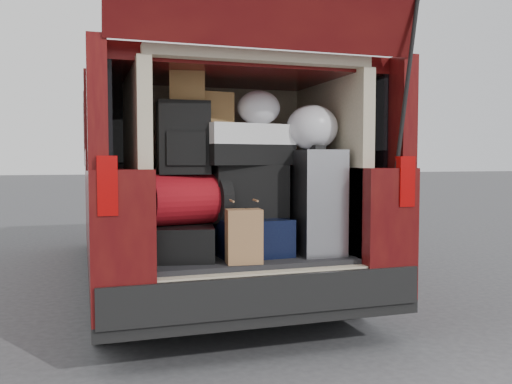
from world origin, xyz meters
The scene contains 15 objects.
ground centered at (0.00, 0.00, 0.00)m, with size 80.00×80.00×0.00m, color #3B3B3D.
minivan centered at (0.00, 1.86, 0.91)m, with size 1.90×5.35×2.77m.
load_floor centered at (0.00, 0.28, 0.28)m, with size 1.24×1.05×0.55m, color black.
black_hardshell centered at (-0.40, 0.13, 0.65)m, with size 0.37×0.51×0.20m, color black.
navy_hardshell centered at (0.02, 0.16, 0.67)m, with size 0.44×0.53×0.23m, color black.
silver_roller centered at (0.44, 0.06, 0.88)m, with size 0.28×0.44×0.66m, color silver.
kraft_bag centered at (-0.09, -0.16, 0.71)m, with size 0.20×0.13×0.31m, color #A27549.
red_duffel centered at (-0.37, 0.14, 0.91)m, with size 0.47×0.31×0.31m, color maroon.
black_soft_case centered at (0.04, 0.18, 0.95)m, with size 0.46×0.28×0.33m, color black.
backpack centered at (-0.39, 0.14, 1.28)m, with size 0.31×0.19×0.44m, color black.
twotone_duffel centered at (0.02, 0.17, 1.24)m, with size 0.57×0.30×0.26m, color white.
grocery_sack_lower centered at (-0.36, 0.17, 1.60)m, with size 0.21×0.17×0.19m, color brown.
grocery_sack_upper centered at (-0.17, 0.25, 1.47)m, with size 0.20×0.16×0.20m, color brown.
plastic_bag_center centered at (0.12, 0.21, 1.48)m, with size 0.28×0.26×0.22m, color white.
plastic_bag_right centered at (0.44, 0.09, 1.36)m, with size 0.34×0.31×0.29m, color white.
Camera 1 is at (-0.97, -3.14, 1.15)m, focal length 38.00 mm.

